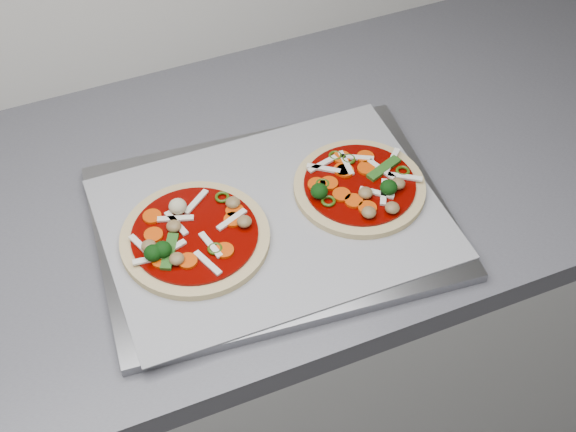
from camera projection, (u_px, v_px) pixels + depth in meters
name	position (u px, v px, depth m)	size (l,w,h in m)	color
base_cabinet	(520.00, 266.00, 1.64)	(3.60, 0.60, 0.86)	silver
baking_tray	(273.00, 222.00, 1.09)	(0.47, 0.35, 0.02)	gray
parchment	(273.00, 218.00, 1.08)	(0.45, 0.33, 0.00)	#999A9F
pizza_left	(193.00, 237.00, 1.05)	(0.20, 0.20, 0.03)	#DABE7B
pizza_right	(360.00, 186.00, 1.11)	(0.24, 0.24, 0.03)	#DABE7B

